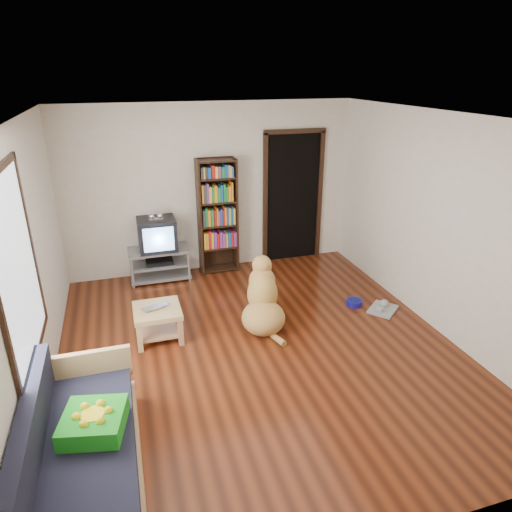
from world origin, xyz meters
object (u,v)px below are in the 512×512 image
object	(u,v)px
tv_stand	(160,263)
laptop	(157,309)
sofa	(81,456)
green_cushion	(94,422)
crt_tv	(157,233)
coffee_table	(158,317)
dog	(263,301)
bookshelf	(217,210)
dog_bowl	(354,302)
grey_rag	(383,309)

from	to	relation	value
tv_stand	laptop	bearing A→B (deg)	-96.49
tv_stand	sofa	world-z (taller)	sofa
green_cushion	tv_stand	distance (m)	3.66
crt_tv	coffee_table	bearing A→B (deg)	-96.52
dog	bookshelf	bearing A→B (deg)	95.02
laptop	sofa	size ratio (longest dim) A/B	0.18
dog_bowl	tv_stand	size ratio (longest dim) A/B	0.24
crt_tv	dog	size ratio (longest dim) A/B	0.54
sofa	crt_tv	bearing A→B (deg)	75.07
green_cushion	dog	xyz separation A→B (m)	(1.96, 1.82, -0.18)
dog	green_cushion	bearing A→B (deg)	-137.08
green_cushion	laptop	world-z (taller)	green_cushion
crt_tv	coffee_table	distance (m)	1.78
dog_bowl	coffee_table	xyz separation A→B (m)	(-2.67, -0.05, 0.24)
bookshelf	sofa	bearing A→B (deg)	-117.32
laptop	tv_stand	world-z (taller)	tv_stand
laptop	crt_tv	bearing A→B (deg)	62.07
dog_bowl	crt_tv	size ratio (longest dim) A/B	0.38
coffee_table	tv_stand	bearing A→B (deg)	83.39
bookshelf	dog	bearing A→B (deg)	-84.98
grey_rag	sofa	size ratio (longest dim) A/B	0.22
bookshelf	grey_rag	bearing A→B (deg)	-47.41
tv_stand	sofa	size ratio (longest dim) A/B	0.50
tv_stand	dog	bearing A→B (deg)	-57.35
green_cushion	grey_rag	size ratio (longest dim) A/B	1.15
sofa	coffee_table	distance (m)	2.10
crt_tv	coffee_table	size ratio (longest dim) A/B	1.05
sofa	grey_rag	bearing A→B (deg)	24.99
laptop	grey_rag	bearing A→B (deg)	-24.81
green_cushion	laptop	xyz separation A→B (m)	(0.65, 1.84, -0.08)
green_cushion	grey_rag	bearing A→B (deg)	37.03
laptop	dog	xyz separation A→B (m)	(1.31, -0.02, -0.09)
sofa	coffee_table	world-z (taller)	sofa
green_cushion	crt_tv	size ratio (longest dim) A/B	0.79
dog	sofa	bearing A→B (deg)	-137.69
grey_rag	green_cushion	bearing A→B (deg)	-155.23
grey_rag	tv_stand	bearing A→B (deg)	145.75
laptop	tv_stand	distance (m)	1.73
tv_stand	dog	distance (m)	2.06
crt_tv	bookshelf	size ratio (longest dim) A/B	0.32
tv_stand	coffee_table	world-z (taller)	tv_stand
bookshelf	sofa	distance (m)	4.26
dog_bowl	grey_rag	distance (m)	0.39
dog_bowl	green_cushion	bearing A→B (deg)	-149.95
grey_rag	dog	size ratio (longest dim) A/B	0.37
crt_tv	green_cushion	bearing A→B (deg)	-103.36
tv_stand	crt_tv	distance (m)	0.47
green_cushion	tv_stand	size ratio (longest dim) A/B	0.51
green_cushion	tv_stand	xyz separation A→B (m)	(0.85, 3.56, -0.23)
grey_rag	coffee_table	size ratio (longest dim) A/B	0.73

